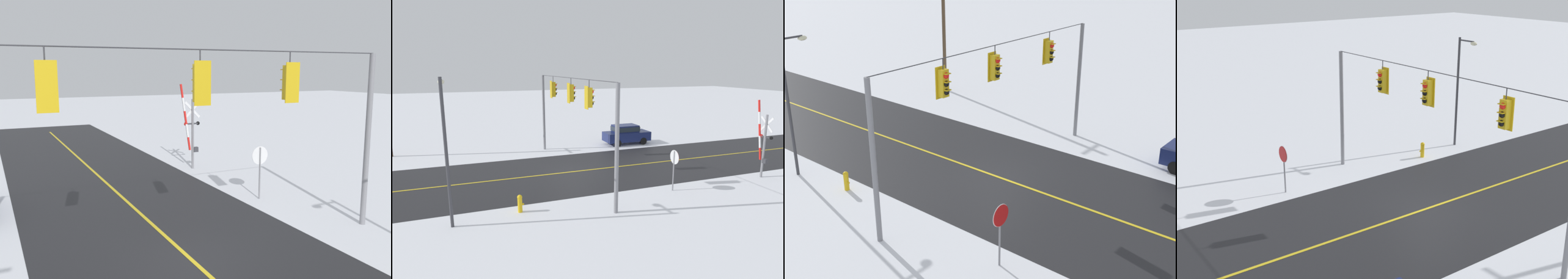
% 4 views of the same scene
% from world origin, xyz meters
% --- Properties ---
extents(ground_plane, '(160.00, 160.00, 0.00)m').
position_xyz_m(ground_plane, '(0.00, 0.00, 0.00)').
color(ground_plane, white).
extents(signal_span, '(14.20, 0.47, 6.22)m').
position_xyz_m(signal_span, '(0.03, -0.01, 4.22)').
color(signal_span, gray).
rests_on(signal_span, ground).
extents(stop_sign, '(0.80, 0.09, 2.35)m').
position_xyz_m(stop_sign, '(-5.38, -4.35, 1.71)').
color(stop_sign, gray).
rests_on(stop_sign, ground).
extents(railroad_crossing, '(1.27, 0.31, 4.85)m').
position_xyz_m(railroad_crossing, '(-5.27, -11.01, 2.31)').
color(railroad_crossing, gray).
rests_on(railroad_crossing, ground).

